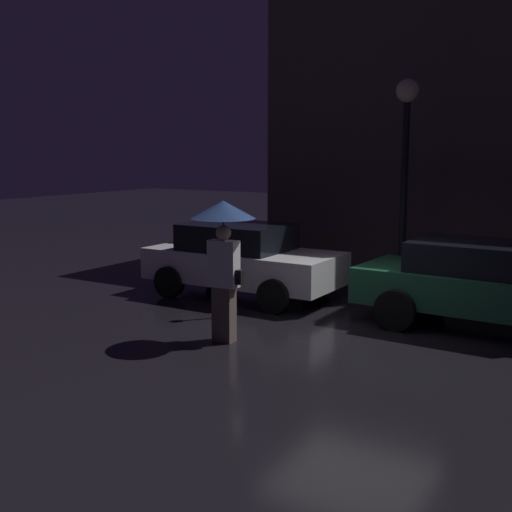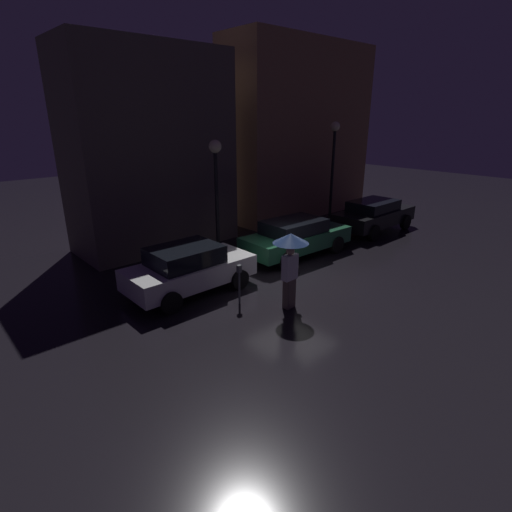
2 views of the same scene
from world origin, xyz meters
name	(u,v)px [view 2 (image 2 of 2)]	position (x,y,z in m)	size (l,w,h in m)	color
ground_plane	(293,279)	(0.00, 0.00, 0.00)	(60.00, 60.00, 0.00)	black
building_facade_left	(151,151)	(-1.45, 6.50, 3.85)	(6.32, 3.00, 7.70)	#564C47
building_facade_right	(298,132)	(7.19, 6.50, 4.35)	(8.59, 3.00, 8.70)	#8C664C
parked_car_white	(189,268)	(-3.14, 1.48, 0.77)	(3.97, 1.99, 1.49)	silver
parked_car_green	(296,237)	(1.77, 1.53, 0.78)	(4.56, 1.98, 1.46)	#1E5638
parked_car_black	(374,215)	(7.13, 1.48, 0.78)	(4.47, 1.98, 1.47)	black
pedestrian_with_umbrella	(290,253)	(-1.65, -1.35, 1.66)	(0.99, 0.99, 2.21)	#66564C
parking_meter	(239,280)	(-2.55, -0.22, 0.75)	(0.12, 0.10, 1.20)	#4C5154
street_lamp_near	(216,173)	(-0.48, 3.53, 3.21)	(0.47, 0.47, 4.38)	black
street_lamp_far	(334,152)	(7.00, 3.95, 3.50)	(0.46, 0.46, 4.91)	black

